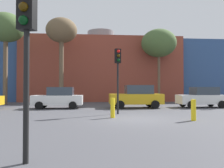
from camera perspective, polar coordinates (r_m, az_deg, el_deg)
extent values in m
plane|color=#47474C|center=(12.00, 5.81, -8.75)|extent=(200.00, 200.00, 0.00)
cube|color=brown|center=(33.81, -2.83, 2.99)|extent=(20.09, 13.23, 8.13)
cube|color=#2D4C7F|center=(37.36, 20.73, 2.57)|extent=(9.76, 11.91, 8.01)
cylinder|color=slate|center=(34.55, -2.82, 11.40)|extent=(4.00, 4.00, 2.00)
cube|color=white|center=(18.72, -13.53, -3.94)|extent=(3.96, 1.70, 0.75)
cube|color=#333D47|center=(18.66, -12.81, -1.78)|extent=(1.98, 1.51, 0.66)
cylinder|color=black|center=(18.14, -17.96, -5.19)|extent=(0.60, 0.21, 0.60)
cylinder|color=black|center=(19.82, -16.79, -4.86)|extent=(0.60, 0.21, 0.60)
cylinder|color=black|center=(17.72, -9.90, -5.33)|extent=(0.60, 0.21, 0.60)
cylinder|color=black|center=(19.45, -9.42, -4.97)|extent=(0.60, 0.21, 0.60)
cube|color=gold|center=(18.81, 5.99, -3.76)|extent=(4.33, 1.86, 0.83)
cube|color=#333D47|center=(18.84, 6.75, -1.40)|extent=(2.17, 1.65, 0.72)
cylinder|color=black|center=(17.68, 2.10, -5.26)|extent=(0.66, 0.23, 0.66)
cylinder|color=black|center=(19.56, 1.45, -4.88)|extent=(0.66, 0.23, 0.66)
cylinder|color=black|center=(18.22, 10.87, -5.13)|extent=(0.66, 0.23, 0.66)
cylinder|color=black|center=(20.05, 9.42, -4.77)|extent=(0.66, 0.23, 0.66)
cube|color=white|center=(20.60, 21.66, -3.62)|extent=(3.99, 1.71, 0.76)
cube|color=#333D47|center=(20.69, 22.23, -1.63)|extent=(1.99, 1.52, 0.66)
cylinder|color=black|center=(19.29, 19.39, -4.94)|extent=(0.61, 0.21, 0.61)
cylinder|color=black|center=(20.90, 17.44, -4.66)|extent=(0.61, 0.21, 0.61)
cylinder|color=black|center=(20.46, 25.99, -4.67)|extent=(0.61, 0.21, 0.61)
cylinder|color=black|center=(21.99, 23.66, -4.44)|extent=(0.61, 0.21, 0.61)
cylinder|color=black|center=(5.10, -20.87, -2.95)|extent=(0.12, 0.12, 2.82)
cube|color=black|center=(5.38, -20.70, 17.27)|extent=(0.40, 0.31, 0.90)
sphere|color=#3C2905|center=(5.26, -21.47, 17.69)|extent=(0.20, 0.20, 0.20)
sphere|color=black|center=(5.18, -21.50, 14.76)|extent=(0.20, 0.20, 0.20)
cylinder|color=black|center=(14.09, 1.48, -1.15)|extent=(0.12, 0.12, 3.18)
cube|color=black|center=(14.25, 1.47, 7.09)|extent=(0.40, 0.31, 0.90)
sphere|color=red|center=(14.16, 1.64, 8.29)|extent=(0.20, 0.20, 0.20)
sphere|color=#3C2905|center=(14.11, 1.64, 7.17)|extent=(0.20, 0.20, 0.20)
sphere|color=black|center=(14.07, 1.64, 6.04)|extent=(0.20, 0.20, 0.20)
cylinder|color=brown|center=(24.37, -12.68, 3.18)|extent=(0.48, 0.48, 6.87)
ellipsoid|color=brown|center=(25.08, -12.63, 13.11)|extent=(3.27, 3.27, 2.62)
cylinder|color=brown|center=(26.43, 11.77, 1.60)|extent=(0.29, 0.29, 5.75)
ellipsoid|color=#476033|center=(26.93, 11.73, 10.08)|extent=(4.01, 4.01, 3.21)
cylinder|color=brown|center=(25.40, -25.34, 3.04)|extent=(0.45, 0.45, 6.83)
ellipsoid|color=#476033|center=(26.10, -25.25, 12.80)|extent=(3.72, 3.72, 2.98)
cylinder|color=yellow|center=(11.92, 19.90, -6.20)|extent=(0.24, 0.24, 1.05)
cylinder|color=yellow|center=(12.31, 0.17, -6.05)|extent=(0.24, 0.24, 1.08)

